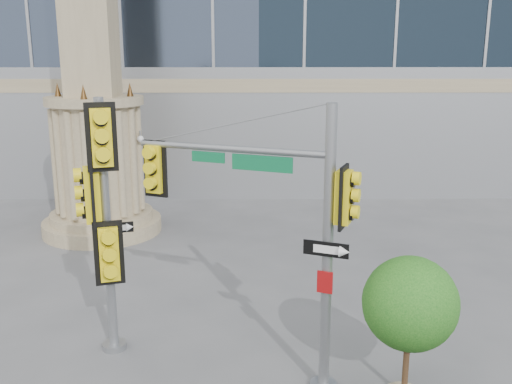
{
  "coord_description": "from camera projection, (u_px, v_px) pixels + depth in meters",
  "views": [
    {
      "loc": [
        -0.32,
        -11.8,
        6.65
      ],
      "look_at": [
        -0.22,
        2.0,
        3.26
      ],
      "focal_mm": 40.0,
      "sensor_mm": 36.0,
      "label": 1
    }
  ],
  "objects": [
    {
      "name": "ground",
      "position": [
        266.0,
        351.0,
        13.04
      ],
      "size": [
        120.0,
        120.0,
        0.0
      ],
      "primitive_type": "plane",
      "color": "#545456",
      "rests_on": "ground"
    },
    {
      "name": "secondary_signal_pole",
      "position": [
        103.0,
        209.0,
        12.21
      ],
      "size": [
        1.07,
        0.77,
        5.75
      ],
      "rotation": [
        0.0,
        0.0,
        0.31
      ],
      "color": "slate",
      "rests_on": "ground"
    },
    {
      "name": "main_signal_pole",
      "position": [
        277.0,
        214.0,
        11.14
      ],
      "size": [
        4.24,
        2.03,
        5.76
      ],
      "rotation": [
        0.0,
        0.0,
        -0.39
      ],
      "color": "slate",
      "rests_on": "ground"
    },
    {
      "name": "street_tree",
      "position": [
        411.0,
        307.0,
        10.87
      ],
      "size": [
        1.87,
        1.83,
        2.91
      ],
      "color": "gray",
      "rests_on": "ground"
    },
    {
      "name": "monument",
      "position": [
        93.0,
        85.0,
        20.42
      ],
      "size": [
        4.4,
        4.4,
        16.6
      ],
      "color": "gray",
      "rests_on": "ground"
    }
  ]
}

